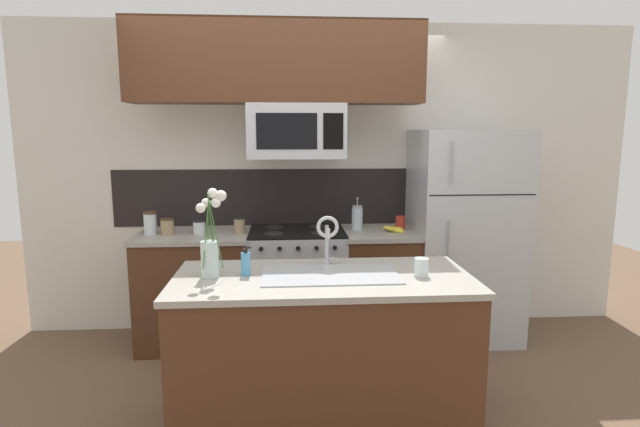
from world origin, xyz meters
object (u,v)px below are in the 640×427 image
storage_jar_squat (239,225)px  coffee_tin (400,223)px  storage_jar_medium (167,226)px  sink_faucet (328,234)px  storage_jar_tall (150,223)px  banana_bunch (395,229)px  microwave (296,131)px  refrigerator (463,235)px  french_press (357,218)px  dish_soap_bottle (246,264)px  stove_range (297,285)px  drinking_glass (421,267)px  storage_jar_short (199,227)px  flower_vase (211,247)px

storage_jar_squat → coffee_tin: bearing=3.2°
storage_jar_medium → sink_faucet: sink_faucet is taller
storage_jar_tall → banana_bunch: size_ratio=0.94×
microwave → coffee_tin: microwave is taller
refrigerator → storage_jar_medium: refrigerator is taller
refrigerator → storage_jar_squat: (-1.83, -0.04, 0.11)m
storage_jar_medium → banana_bunch: storage_jar_medium is taller
refrigerator → french_press: 0.90m
microwave → refrigerator: (1.38, 0.04, -0.85)m
dish_soap_bottle → sink_faucet: bearing=19.6°
storage_jar_medium → stove_range: bearing=1.6°
stove_range → banana_bunch: (0.78, -0.06, 0.47)m
banana_bunch → french_press: size_ratio=0.71×
banana_bunch → microwave: bearing=177.1°
storage_jar_medium → storage_jar_squat: size_ratio=0.99×
stove_range → storage_jar_squat: storage_jar_squat is taller
sink_faucet → storage_jar_medium: bearing=138.9°
refrigerator → sink_faucet: size_ratio=5.62×
dish_soap_bottle → drinking_glass: bearing=-4.9°
sink_faucet → drinking_glass: (0.50, -0.25, -0.15)m
storage_jar_short → coffee_tin: 1.62m
coffee_tin → flower_vase: flower_vase is taller
storage_jar_short → storage_jar_squat: size_ratio=0.85×
storage_jar_tall → storage_jar_squat: storage_jar_tall is taller
banana_bunch → storage_jar_short: bearing=179.1°
coffee_tin → sink_faucet: (-0.70, -1.10, 0.14)m
storage_jar_short → drinking_glass: size_ratio=1.04×
refrigerator → coffee_tin: size_ratio=15.64×
dish_soap_bottle → coffee_tin: bearing=47.3°
banana_bunch → storage_jar_tall: bearing=178.5°
french_press → banana_bunch: bearing=-22.7°
refrigerator → storage_jar_tall: 2.53m
french_press → stove_range: bearing=-173.1°
storage_jar_medium → flower_vase: 1.31m
drinking_glass → sink_faucet: bearing=153.4°
microwave → drinking_glass: bearing=-62.8°
microwave → storage_jar_squat: size_ratio=5.87×
microwave → storage_jar_tall: bearing=179.5°
stove_range → refrigerator: (1.38, 0.02, 0.40)m
banana_bunch → sink_faucet: bearing=-122.3°
stove_range → dish_soap_bottle: dish_soap_bottle is taller
refrigerator → storage_jar_squat: 1.84m
storage_jar_squat → coffee_tin: size_ratio=1.15×
storage_jar_tall → storage_jar_squat: (0.69, -0.01, -0.03)m
storage_jar_short → dish_soap_bottle: (0.45, -1.18, 0.02)m
microwave → flower_vase: 1.45m
storage_jar_squat → flower_vase: flower_vase is taller
drinking_glass → flower_vase: 1.17m
flower_vase → sink_faucet: bearing=15.3°
storage_jar_squat → sink_faucet: sink_faucet is taller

